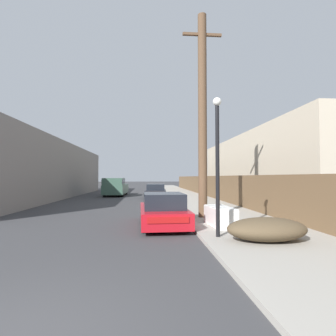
# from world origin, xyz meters

# --- Properties ---
(sidewalk_curb) EXTENTS (4.20, 63.00, 0.12)m
(sidewalk_curb) POSITION_xyz_m (5.30, 23.50, 0.06)
(sidewalk_curb) COLOR #9E998E
(sidewalk_curb) RESTS_ON ground
(discarded_fridge) EXTENTS (0.83, 1.81, 0.72)m
(discarded_fridge) POSITION_xyz_m (4.26, 6.66, 0.47)
(discarded_fridge) COLOR white
(discarded_fridge) RESTS_ON sidewalk_curb
(parked_sports_car_red) EXTENTS (1.84, 4.09, 1.29)m
(parked_sports_car_red) POSITION_xyz_m (2.20, 7.42, 0.59)
(parked_sports_car_red) COLOR red
(parked_sports_car_red) RESTS_ON ground
(car_parked_mid) EXTENTS (1.94, 4.17, 1.29)m
(car_parked_mid) POSITION_xyz_m (2.34, 20.29, 0.61)
(car_parked_mid) COLOR black
(car_parked_mid) RESTS_ON ground
(pickup_truck) EXTENTS (2.15, 5.57, 1.81)m
(pickup_truck) POSITION_xyz_m (-1.63, 24.13, 0.91)
(pickup_truck) COLOR #385647
(pickup_truck) RESTS_ON ground
(utility_pole) EXTENTS (1.80, 0.39, 9.24)m
(utility_pole) POSITION_xyz_m (4.08, 8.78, 4.80)
(utility_pole) COLOR brown
(utility_pole) RESTS_ON sidewalk_curb
(street_lamp) EXTENTS (0.26, 0.26, 4.21)m
(street_lamp) POSITION_xyz_m (3.70, 4.93, 2.59)
(street_lamp) COLOR black
(street_lamp) RESTS_ON sidewalk_curb
(brush_pile) EXTENTS (2.26, 1.36, 0.65)m
(brush_pile) POSITION_xyz_m (4.93, 4.31, 0.45)
(brush_pile) COLOR brown
(brush_pile) RESTS_ON sidewalk_curb
(wooden_fence) EXTENTS (0.08, 42.16, 1.89)m
(wooden_fence) POSITION_xyz_m (7.25, 22.07, 1.06)
(wooden_fence) COLOR brown
(wooden_fence) RESTS_ON sidewalk_curb
(building_left_block) EXTENTS (7.00, 27.55, 5.04)m
(building_left_block) POSITION_xyz_m (-8.97, 22.00, 2.52)
(building_left_block) COLOR gray
(building_left_block) RESTS_ON ground
(building_right_house) EXTENTS (6.00, 22.12, 5.50)m
(building_right_house) POSITION_xyz_m (12.36, 19.43, 2.75)
(building_right_house) COLOR beige
(building_right_house) RESTS_ON ground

